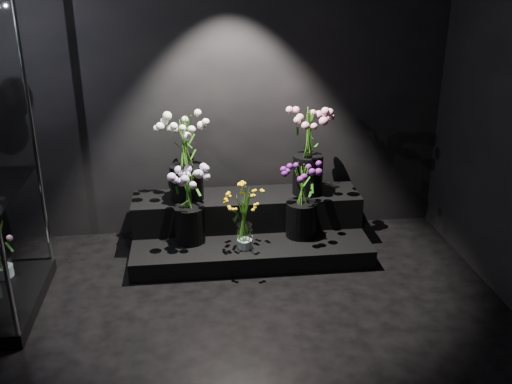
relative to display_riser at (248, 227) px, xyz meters
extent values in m
plane|color=black|center=(-0.23, -1.61, -0.18)|extent=(4.00, 4.00, 0.00)
plane|color=black|center=(-0.23, 0.39, 1.22)|extent=(4.00, 0.00, 4.00)
cube|color=black|center=(0.00, -0.10, -0.10)|extent=(1.96, 0.87, 0.16)
cube|color=black|center=(0.00, 0.12, 0.12)|extent=(1.96, 0.43, 0.27)
cylinder|color=white|center=(-0.06, -0.34, 0.09)|extent=(0.13, 0.13, 0.21)
cylinder|color=black|center=(-0.50, -0.17, 0.14)|extent=(0.25, 0.25, 0.31)
cylinder|color=black|center=(0.43, -0.17, 0.13)|extent=(0.26, 0.26, 0.30)
cylinder|color=black|center=(-0.51, 0.09, 0.41)|extent=(0.28, 0.28, 0.30)
cylinder|color=black|center=(0.53, 0.11, 0.43)|extent=(0.26, 0.26, 0.34)
cylinder|color=white|center=(-1.90, -0.48, 0.05)|extent=(0.15, 0.15, 0.25)
camera|label=1|loc=(-0.45, -4.41, 2.13)|focal=40.00mm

